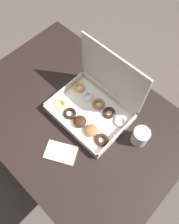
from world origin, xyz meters
TOP-DOWN VIEW (x-y plane):
  - ground_plane at (0.00, 0.00)m, footprint 8.00×8.00m
  - dining_table at (0.00, 0.00)m, footprint 1.15×0.81m
  - donut_box at (0.06, 0.10)m, footprint 0.38×0.30m
  - coffee_mug at (0.33, 0.12)m, footprint 0.08×0.08m
  - paper_napkin at (0.10, -0.18)m, footprint 0.17×0.15m

SIDE VIEW (x-z plane):
  - ground_plane at x=0.00m, z-range 0.00..0.00m
  - dining_table at x=0.00m, z-range 0.27..1.03m
  - paper_napkin at x=0.10m, z-range 0.76..0.76m
  - coffee_mug at x=0.33m, z-range 0.76..0.85m
  - donut_box at x=0.06m, z-range 0.66..0.98m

